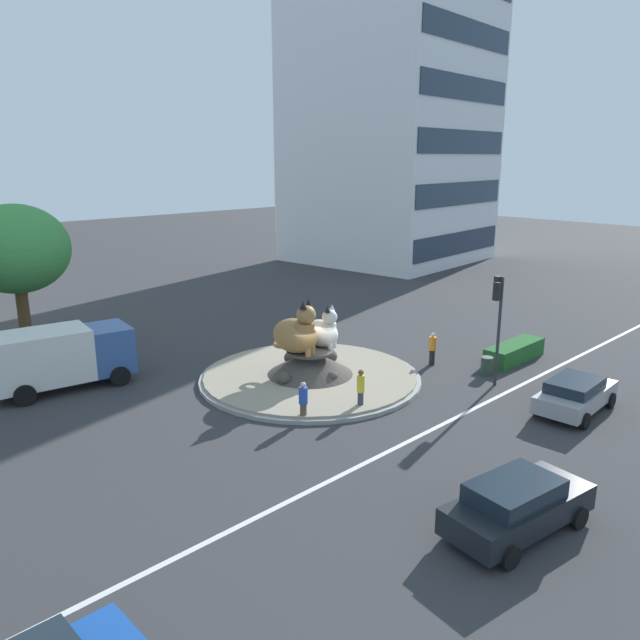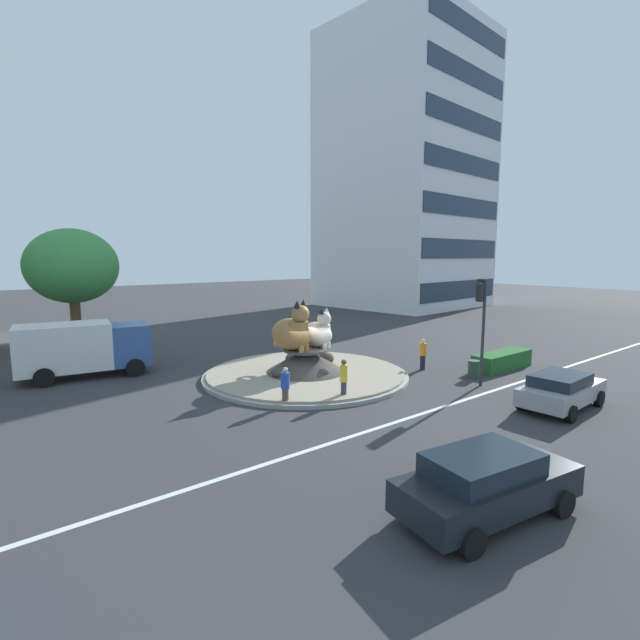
{
  "view_description": "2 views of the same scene",
  "coord_description": "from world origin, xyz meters",
  "px_view_note": "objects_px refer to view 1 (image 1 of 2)",
  "views": [
    {
      "loc": [
        -18.61,
        -19.81,
        10.06
      ],
      "look_at": [
        1.11,
        0.49,
        2.57
      ],
      "focal_mm": 34.76,
      "sensor_mm": 36.0,
      "label": 1
    },
    {
      "loc": [
        -13.55,
        -18.33,
        6.07
      ],
      "look_at": [
        2.01,
        1.38,
        2.57
      ],
      "focal_mm": 26.04,
      "sensor_mm": 36.0,
      "label": 2
    }
  ],
  "objects_px": {
    "traffic_light_mast": "(498,307)",
    "broadleaf_tree_behind_island": "(16,250)",
    "sedan_on_far_lane": "(517,505)",
    "hatchback_near_shophouse": "(575,394)",
    "cat_statue_tabby": "(297,333)",
    "litter_bin": "(487,366)",
    "delivery_box_truck": "(59,356)",
    "pedestrian_orange_shirt": "(432,348)",
    "pedestrian_yellow_shirt": "(361,389)",
    "cat_statue_white": "(323,331)",
    "pedestrian_blue_shirt": "(303,401)",
    "office_tower": "(392,94)"
  },
  "relations": [
    {
      "from": "hatchback_near_shophouse",
      "to": "litter_bin",
      "type": "height_order",
      "value": "hatchback_near_shophouse"
    },
    {
      "from": "pedestrian_blue_shirt",
      "to": "pedestrian_orange_shirt",
      "type": "relative_size",
      "value": 0.98
    },
    {
      "from": "traffic_light_mast",
      "to": "delivery_box_truck",
      "type": "relative_size",
      "value": 0.79
    },
    {
      "from": "traffic_light_mast",
      "to": "hatchback_near_shophouse",
      "type": "height_order",
      "value": "traffic_light_mast"
    },
    {
      "from": "hatchback_near_shophouse",
      "to": "cat_statue_tabby",
      "type": "bearing_deg",
      "value": 116.76
    },
    {
      "from": "pedestrian_orange_shirt",
      "to": "office_tower",
      "type": "bearing_deg",
      "value": -106.47
    },
    {
      "from": "hatchback_near_shophouse",
      "to": "litter_bin",
      "type": "bearing_deg",
      "value": 72.24
    },
    {
      "from": "cat_statue_tabby",
      "to": "delivery_box_truck",
      "type": "distance_m",
      "value": 10.58
    },
    {
      "from": "traffic_light_mast",
      "to": "litter_bin",
      "type": "distance_m",
      "value": 3.48
    },
    {
      "from": "traffic_light_mast",
      "to": "broadleaf_tree_behind_island",
      "type": "distance_m",
      "value": 24.33
    },
    {
      "from": "office_tower",
      "to": "broadleaf_tree_behind_island",
      "type": "height_order",
      "value": "office_tower"
    },
    {
      "from": "sedan_on_far_lane",
      "to": "pedestrian_blue_shirt",
      "type": "bearing_deg",
      "value": 93.77
    },
    {
      "from": "pedestrian_yellow_shirt",
      "to": "litter_bin",
      "type": "xyz_separation_m",
      "value": [
        7.46,
        -1.3,
        -0.51
      ]
    },
    {
      "from": "pedestrian_orange_shirt",
      "to": "pedestrian_yellow_shirt",
      "type": "distance_m",
      "value": 6.99
    },
    {
      "from": "sedan_on_far_lane",
      "to": "delivery_box_truck",
      "type": "distance_m",
      "value": 20.23
    },
    {
      "from": "sedan_on_far_lane",
      "to": "hatchback_near_shophouse",
      "type": "relative_size",
      "value": 1.1
    },
    {
      "from": "pedestrian_orange_shirt",
      "to": "delivery_box_truck",
      "type": "xyz_separation_m",
      "value": [
        -14.52,
        9.64,
        0.66
      ]
    },
    {
      "from": "cat_statue_tabby",
      "to": "litter_bin",
      "type": "relative_size",
      "value": 2.98
    },
    {
      "from": "cat_statue_white",
      "to": "traffic_light_mast",
      "type": "relative_size",
      "value": 0.45
    },
    {
      "from": "pedestrian_blue_shirt",
      "to": "cat_statue_white",
      "type": "bearing_deg",
      "value": 81.74
    },
    {
      "from": "office_tower",
      "to": "pedestrian_yellow_shirt",
      "type": "relative_size",
      "value": 17.84
    },
    {
      "from": "cat_statue_white",
      "to": "litter_bin",
      "type": "distance_m",
      "value": 7.98
    },
    {
      "from": "office_tower",
      "to": "pedestrian_blue_shirt",
      "type": "bearing_deg",
      "value": -149.83
    },
    {
      "from": "delivery_box_truck",
      "to": "broadleaf_tree_behind_island",
      "type": "bearing_deg",
      "value": 90.29
    },
    {
      "from": "cat_statue_tabby",
      "to": "pedestrian_blue_shirt",
      "type": "xyz_separation_m",
      "value": [
        -2.72,
        -3.34,
        -1.5
      ]
    },
    {
      "from": "litter_bin",
      "to": "office_tower",
      "type": "bearing_deg",
      "value": 47.58
    },
    {
      "from": "pedestrian_orange_shirt",
      "to": "litter_bin",
      "type": "relative_size",
      "value": 1.85
    },
    {
      "from": "litter_bin",
      "to": "cat_statue_tabby",
      "type": "bearing_deg",
      "value": 142.32
    },
    {
      "from": "office_tower",
      "to": "broadleaf_tree_behind_island",
      "type": "xyz_separation_m",
      "value": [
        -37.58,
        -6.16,
        -10.47
      ]
    },
    {
      "from": "office_tower",
      "to": "traffic_light_mast",
      "type": "bearing_deg",
      "value": -137.71
    },
    {
      "from": "pedestrian_orange_shirt",
      "to": "pedestrian_yellow_shirt",
      "type": "height_order",
      "value": "pedestrian_yellow_shirt"
    },
    {
      "from": "traffic_light_mast",
      "to": "litter_bin",
      "type": "xyz_separation_m",
      "value": [
        0.99,
        0.89,
        -3.21
      ]
    },
    {
      "from": "office_tower",
      "to": "pedestrian_orange_shirt",
      "type": "distance_m",
      "value": 36.54
    },
    {
      "from": "cat_statue_tabby",
      "to": "cat_statue_white",
      "type": "bearing_deg",
      "value": 68.91
    },
    {
      "from": "cat_statue_white",
      "to": "delivery_box_truck",
      "type": "xyz_separation_m",
      "value": [
        -9.51,
        6.97,
        -0.66
      ]
    },
    {
      "from": "pedestrian_blue_shirt",
      "to": "pedestrian_yellow_shirt",
      "type": "xyz_separation_m",
      "value": [
        2.38,
        -0.85,
        0.09
      ]
    },
    {
      "from": "hatchback_near_shophouse",
      "to": "office_tower",
      "type": "bearing_deg",
      "value": 48.25
    },
    {
      "from": "cat_statue_white",
      "to": "pedestrian_blue_shirt",
      "type": "height_order",
      "value": "cat_statue_white"
    },
    {
      "from": "cat_statue_tabby",
      "to": "pedestrian_yellow_shirt",
      "type": "xyz_separation_m",
      "value": [
        -0.34,
        -4.19,
        -1.41
      ]
    },
    {
      "from": "office_tower",
      "to": "broadleaf_tree_behind_island",
      "type": "bearing_deg",
      "value": -175.76
    },
    {
      "from": "cat_statue_tabby",
      "to": "pedestrian_blue_shirt",
      "type": "height_order",
      "value": "cat_statue_tabby"
    },
    {
      "from": "traffic_light_mast",
      "to": "office_tower",
      "type": "relative_size",
      "value": 0.16
    },
    {
      "from": "cat_statue_tabby",
      "to": "sedan_on_far_lane",
      "type": "relative_size",
      "value": 0.56
    },
    {
      "from": "cat_statue_tabby",
      "to": "traffic_light_mast",
      "type": "xyz_separation_m",
      "value": [
        6.13,
        -6.38,
        1.3
      ]
    },
    {
      "from": "pedestrian_yellow_shirt",
      "to": "hatchback_near_shophouse",
      "type": "bearing_deg",
      "value": 35.79
    },
    {
      "from": "pedestrian_yellow_shirt",
      "to": "sedan_on_far_lane",
      "type": "height_order",
      "value": "pedestrian_yellow_shirt"
    },
    {
      "from": "broadleaf_tree_behind_island",
      "to": "hatchback_near_shophouse",
      "type": "bearing_deg",
      "value": -62.32
    },
    {
      "from": "hatchback_near_shophouse",
      "to": "pedestrian_blue_shirt",
      "type": "bearing_deg",
      "value": 138.09
    },
    {
      "from": "traffic_light_mast",
      "to": "office_tower",
      "type": "distance_m",
      "value": 38.15
    },
    {
      "from": "pedestrian_orange_shirt",
      "to": "pedestrian_yellow_shirt",
      "type": "bearing_deg",
      "value": 41.51
    }
  ]
}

